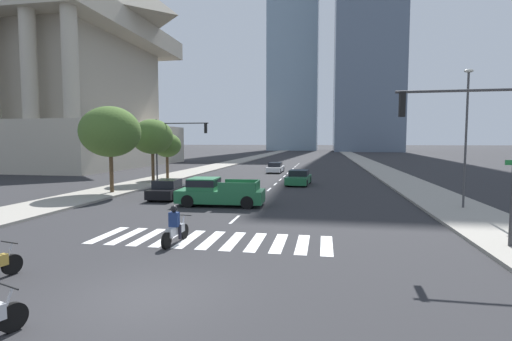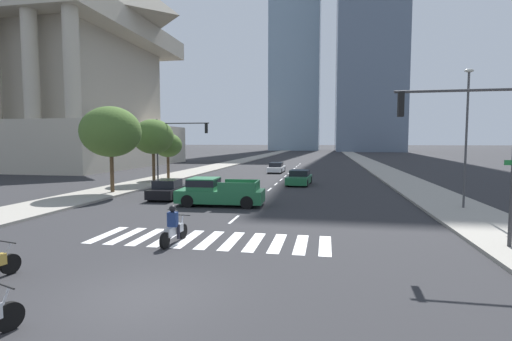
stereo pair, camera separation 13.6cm
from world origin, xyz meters
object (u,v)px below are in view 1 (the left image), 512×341
(street_tree_third, at_px, (167,145))
(traffic_signal_far, at_px, (176,139))
(pickup_truck, at_px, (217,192))
(street_lamp_east, at_px, (466,128))
(sedan_black_1, at_px, (168,190))
(street_tree_second, at_px, (152,137))
(street_tree_nearest, at_px, (110,132))
(motorcycle_lead, at_px, (175,229))
(sedan_white_2, at_px, (275,168))
(traffic_signal_near, at_px, (470,133))
(sedan_green_0, at_px, (299,178))

(street_tree_third, bearing_deg, traffic_signal_far, -54.93)
(pickup_truck, xyz_separation_m, traffic_signal_far, (-6.76, 10.31, 3.33))
(street_lamp_east, bearing_deg, traffic_signal_far, 156.09)
(sedan_black_1, relative_size, street_tree_third, 0.96)
(traffic_signal_far, relative_size, street_tree_second, 1.00)
(sedan_black_1, bearing_deg, street_tree_third, 19.31)
(street_lamp_east, height_order, street_tree_nearest, street_lamp_east)
(motorcycle_lead, relative_size, street_tree_second, 0.36)
(motorcycle_lead, xyz_separation_m, sedan_black_1, (-4.98, 10.90, 0.01))
(sedan_white_2, height_order, traffic_signal_far, traffic_signal_far)
(pickup_truck, height_order, street_tree_third, street_tree_third)
(pickup_truck, relative_size, street_tree_nearest, 0.84)
(pickup_truck, relative_size, street_tree_second, 0.92)
(traffic_signal_near, bearing_deg, pickup_truck, -32.30)
(motorcycle_lead, distance_m, street_lamp_east, 16.95)
(sedan_green_0, relative_size, traffic_signal_far, 0.78)
(sedan_black_1, bearing_deg, sedan_white_2, -15.54)
(pickup_truck, height_order, sedan_green_0, pickup_truck)
(street_tree_second, bearing_deg, sedan_black_1, -58.50)
(pickup_truck, bearing_deg, sedan_black_1, -31.52)
(sedan_green_0, xyz_separation_m, traffic_signal_near, (7.35, -19.27, 3.61))
(sedan_white_2, xyz_separation_m, street_tree_third, (-9.43, -11.46, 2.92))
(pickup_truck, height_order, street_lamp_east, street_lamp_east)
(pickup_truck, distance_m, traffic_signal_far, 12.77)
(sedan_white_2, distance_m, traffic_signal_near, 34.35)
(motorcycle_lead, xyz_separation_m, pickup_truck, (-0.87, 8.62, 0.23))
(street_tree_second, bearing_deg, traffic_signal_far, -0.09)
(motorcycle_lead, xyz_separation_m, street_tree_nearest, (-9.90, 12.05, 4.01))
(motorcycle_lead, distance_m, street_tree_third, 24.44)
(street_tree_nearest, distance_m, street_tree_third, 10.16)
(sedan_black_1, relative_size, street_tree_nearest, 0.69)
(pickup_truck, xyz_separation_m, sedan_white_2, (0.40, 25.00, -0.23))
(sedan_black_1, bearing_deg, traffic_signal_near, -125.76)
(sedan_white_2, relative_size, traffic_signal_far, 0.82)
(motorcycle_lead, height_order, traffic_signal_near, traffic_signal_near)
(sedan_green_0, bearing_deg, street_tree_third, -92.71)
(sedan_green_0, bearing_deg, sedan_black_1, -36.51)
(sedan_white_2, distance_m, street_lamp_east, 27.99)
(sedan_black_1, relative_size, street_lamp_east, 0.56)
(pickup_truck, bearing_deg, sedan_green_0, -111.70)
(sedan_green_0, relative_size, sedan_black_1, 1.02)
(pickup_truck, bearing_deg, motorcycle_lead, 93.30)
(street_lamp_east, bearing_deg, street_tree_third, 151.67)
(sedan_green_0, height_order, traffic_signal_far, traffic_signal_far)
(street_lamp_east, height_order, street_tree_third, street_lamp_east)
(motorcycle_lead, bearing_deg, street_tree_nearest, 43.85)
(street_lamp_east, bearing_deg, motorcycle_lead, -144.23)
(motorcycle_lead, distance_m, sedan_black_1, 11.98)
(traffic_signal_far, xyz_separation_m, street_tree_third, (-2.27, 3.24, -0.64))
(traffic_signal_near, distance_m, street_tree_second, 27.07)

